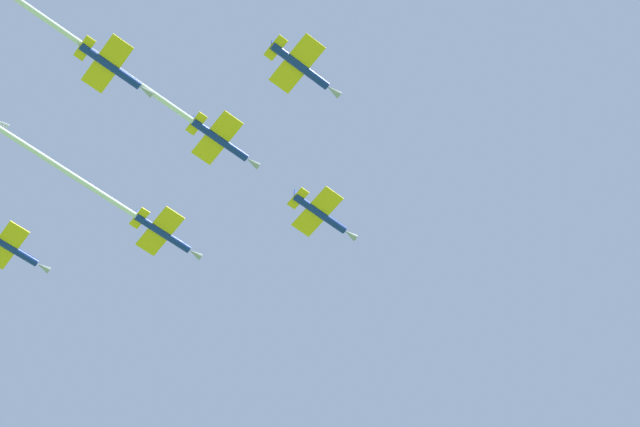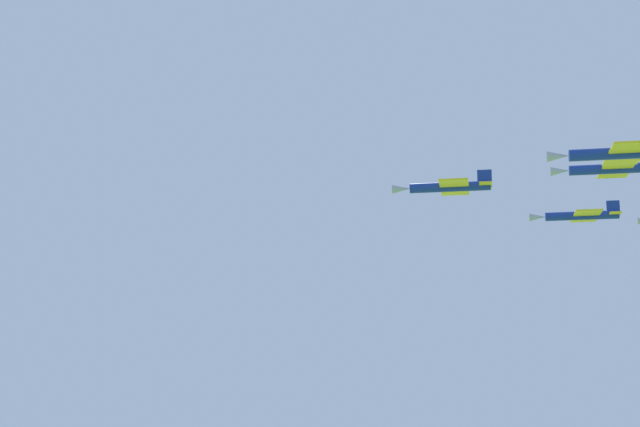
{
  "view_description": "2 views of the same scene",
  "coord_description": "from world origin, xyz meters",
  "views": [
    {
      "loc": [
        -18.61,
        -62.61,
        2.61
      ],
      "look_at": [
        -14.46,
        3.29,
        119.38
      ],
      "focal_mm": 51.33,
      "sensor_mm": 36.0,
      "label": 1
    },
    {
      "loc": [
        -73.32,
        82.31,
        97.22
      ],
      "look_at": [
        -5.98,
        16.18,
        115.64
      ],
      "focal_mm": 48.19,
      "sensor_mm": 36.0,
      "label": 2
    }
  ],
  "objects": [
    {
      "name": "jet_lead",
      "position": [
        -14.25,
        3.43,
        119.39
      ],
      "size": [
        10.77,
        8.92,
        2.43
      ],
      "rotation": [
        0.0,
        0.0,
        5.32
      ],
      "color": "navy"
    },
    {
      "name": "jet_starboard_inner",
      "position": [
        -18.37,
        -19.51,
        118.51
      ],
      "size": [
        10.77,
        8.92,
        2.43
      ],
      "rotation": [
        0.0,
        0.0,
        5.32
      ],
      "color": "navy"
    }
  ]
}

